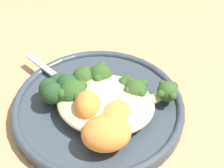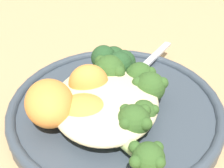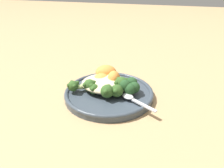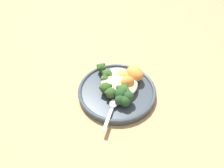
% 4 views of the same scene
% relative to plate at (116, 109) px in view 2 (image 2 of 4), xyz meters
% --- Properties ---
extents(ground_plane, '(4.00, 4.00, 0.00)m').
position_rel_plate_xyz_m(ground_plane, '(0.01, -0.02, -0.01)').
color(ground_plane, tan).
extents(plate, '(0.25, 0.25, 0.02)m').
position_rel_plate_xyz_m(plate, '(0.00, 0.00, 0.00)').
color(plate, '#38424C').
rests_on(plate, ground_plane).
extents(quinoa_mound, '(0.14, 0.12, 0.03)m').
position_rel_plate_xyz_m(quinoa_mound, '(-0.01, 0.01, 0.02)').
color(quinoa_mound, beige).
rests_on(quinoa_mound, plate).
extents(broccoli_stalk_0, '(0.10, 0.08, 0.03)m').
position_rel_plate_xyz_m(broccoli_stalk_0, '(-0.08, -0.02, 0.02)').
color(broccoli_stalk_0, '#ADC675').
rests_on(broccoli_stalk_0, plate).
extents(broccoli_stalk_1, '(0.06, 0.08, 0.03)m').
position_rel_plate_xyz_m(broccoli_stalk_1, '(-0.05, -0.01, 0.03)').
color(broccoli_stalk_1, '#ADC675').
rests_on(broccoli_stalk_1, plate).
extents(broccoli_stalk_2, '(0.04, 0.08, 0.03)m').
position_rel_plate_xyz_m(broccoli_stalk_2, '(-0.03, -0.01, 0.02)').
color(broccoli_stalk_2, '#ADC675').
rests_on(broccoli_stalk_2, plate).
extents(broccoli_stalk_3, '(0.06, 0.12, 0.04)m').
position_rel_plate_xyz_m(broccoli_stalk_3, '(0.00, -0.02, 0.03)').
color(broccoli_stalk_3, '#ADC675').
rests_on(broccoli_stalk_3, plate).
extents(broccoli_stalk_4, '(0.09, 0.10, 0.03)m').
position_rel_plate_xyz_m(broccoli_stalk_4, '(0.02, -0.02, 0.02)').
color(broccoli_stalk_4, '#ADC675').
rests_on(broccoli_stalk_4, plate).
extents(broccoli_stalk_5, '(0.09, 0.05, 0.04)m').
position_rel_plate_xyz_m(broccoli_stalk_5, '(0.03, 0.01, 0.03)').
color(broccoli_stalk_5, '#ADC675').
rests_on(broccoli_stalk_5, plate).
extents(sweet_potato_chunk_0, '(0.04, 0.05, 0.05)m').
position_rel_plate_xyz_m(sweet_potato_chunk_0, '(0.00, 0.03, 0.03)').
color(sweet_potato_chunk_0, orange).
rests_on(sweet_potato_chunk_0, plate).
extents(sweet_potato_chunk_1, '(0.08, 0.07, 0.04)m').
position_rel_plate_xyz_m(sweet_potato_chunk_1, '(-0.03, 0.07, 0.03)').
color(sweet_potato_chunk_1, orange).
rests_on(sweet_potato_chunk_1, plate).
extents(sweet_potato_chunk_2, '(0.06, 0.06, 0.03)m').
position_rel_plate_xyz_m(sweet_potato_chunk_2, '(-0.03, 0.03, 0.03)').
color(sweet_potato_chunk_2, orange).
rests_on(sweet_potato_chunk_2, plate).
extents(kale_tuft, '(0.06, 0.06, 0.04)m').
position_rel_plate_xyz_m(kale_tuft, '(0.06, 0.00, 0.03)').
color(kale_tuft, '#234723').
rests_on(kale_tuft, plate).
extents(spoon, '(0.10, 0.07, 0.01)m').
position_rel_plate_xyz_m(spoon, '(0.07, -0.04, 0.01)').
color(spoon, silver).
rests_on(spoon, plate).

